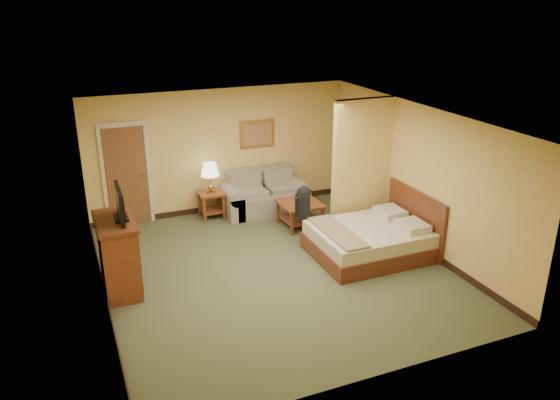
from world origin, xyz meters
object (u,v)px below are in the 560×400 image
loveseat (265,198)px  coffee_table (300,209)px  dresser (118,255)px  bed (372,239)px

loveseat → coffee_table: bearing=-71.2°
dresser → coffee_table: bearing=18.3°
dresser → bed: (4.30, -0.43, -0.31)m
coffee_table → dresser: size_ratio=0.67×
loveseat → dresser: size_ratio=1.50×
bed → loveseat: bearing=110.9°
dresser → bed: size_ratio=0.61×
loveseat → bed: bed is taller
dresser → loveseat: bearing=34.4°
loveseat → bed: bearing=-69.1°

